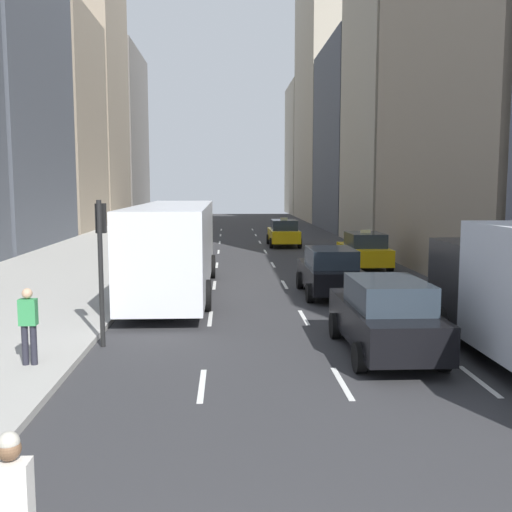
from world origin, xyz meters
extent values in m
cube|color=#ADAAA3|center=(-7.00, 27.00, 0.07)|extent=(8.00, 66.00, 0.15)
cube|color=white|center=(-0.20, 8.00, 0.01)|extent=(0.12, 2.00, 0.01)
cube|color=white|center=(-0.20, 14.00, 0.01)|extent=(0.12, 2.00, 0.01)
cube|color=white|center=(-0.20, 20.00, 0.01)|extent=(0.12, 2.00, 0.01)
cube|color=white|center=(-0.20, 26.00, 0.01)|extent=(0.12, 2.00, 0.01)
cube|color=white|center=(-0.20, 32.00, 0.01)|extent=(0.12, 2.00, 0.01)
cube|color=white|center=(-0.20, 38.00, 0.01)|extent=(0.12, 2.00, 0.01)
cube|color=white|center=(-0.20, 44.00, 0.01)|extent=(0.12, 2.00, 0.01)
cube|color=white|center=(-0.20, 50.00, 0.01)|extent=(0.12, 2.00, 0.01)
cube|color=white|center=(2.60, 8.00, 0.01)|extent=(0.12, 2.00, 0.01)
cube|color=white|center=(2.60, 14.00, 0.01)|extent=(0.12, 2.00, 0.01)
cube|color=white|center=(2.60, 20.00, 0.01)|extent=(0.12, 2.00, 0.01)
cube|color=white|center=(2.60, 26.00, 0.01)|extent=(0.12, 2.00, 0.01)
cube|color=white|center=(2.60, 32.00, 0.01)|extent=(0.12, 2.00, 0.01)
cube|color=white|center=(2.60, 38.00, 0.01)|extent=(0.12, 2.00, 0.01)
cube|color=white|center=(2.60, 44.00, 0.01)|extent=(0.12, 2.00, 0.01)
cube|color=white|center=(2.60, 50.00, 0.01)|extent=(0.12, 2.00, 0.01)
cube|color=white|center=(5.40, 8.00, 0.01)|extent=(0.12, 2.00, 0.01)
cube|color=white|center=(5.40, 14.00, 0.01)|extent=(0.12, 2.00, 0.01)
cube|color=white|center=(5.40, 20.00, 0.01)|extent=(0.12, 2.00, 0.01)
cube|color=white|center=(5.40, 26.00, 0.01)|extent=(0.12, 2.00, 0.01)
cube|color=white|center=(5.40, 32.00, 0.01)|extent=(0.12, 2.00, 0.01)
cube|color=white|center=(5.40, 38.00, 0.01)|extent=(0.12, 2.00, 0.01)
cube|color=white|center=(5.40, 44.00, 0.01)|extent=(0.12, 2.00, 0.01)
cube|color=white|center=(5.40, 50.00, 0.01)|extent=(0.12, 2.00, 0.01)
cube|color=gray|center=(-14.00, 49.08, 9.21)|extent=(6.00, 11.71, 18.42)
cube|color=gray|center=(-14.00, 61.90, 15.54)|extent=(6.00, 12.63, 31.08)
cube|color=slate|center=(-14.00, 77.47, 10.68)|extent=(6.00, 16.60, 21.35)
cube|color=#A89E89|center=(12.00, 37.20, 14.79)|extent=(6.00, 10.80, 29.58)
cube|color=#4C515B|center=(12.00, 50.05, 8.14)|extent=(6.00, 14.14, 16.28)
cube|color=#A89E89|center=(12.00, 65.86, 14.61)|extent=(6.00, 16.85, 29.22)
cube|color=#A89E89|center=(12.00, 80.86, 8.88)|extent=(6.00, 11.89, 17.76)
cube|color=yellow|center=(6.80, 24.44, 0.71)|extent=(1.80, 4.40, 0.76)
cube|color=#28333D|center=(6.80, 24.18, 1.41)|extent=(1.58, 2.29, 0.64)
cube|color=#F2E599|center=(6.80, 24.18, 1.80)|extent=(0.44, 0.20, 0.14)
cylinder|color=black|center=(5.90, 25.81, 0.33)|extent=(0.22, 0.66, 0.66)
cylinder|color=black|center=(7.70, 25.81, 0.33)|extent=(0.22, 0.66, 0.66)
cylinder|color=black|center=(5.90, 23.08, 0.33)|extent=(0.22, 0.66, 0.66)
cylinder|color=black|center=(7.70, 23.08, 0.33)|extent=(0.22, 0.66, 0.66)
cube|color=yellow|center=(4.00, 35.31, 0.71)|extent=(1.80, 4.40, 0.76)
cube|color=#28333D|center=(4.00, 35.04, 1.41)|extent=(1.58, 2.29, 0.64)
cube|color=#F2E599|center=(4.00, 35.04, 1.80)|extent=(0.44, 0.20, 0.14)
cylinder|color=black|center=(3.10, 36.67, 0.33)|extent=(0.22, 0.66, 0.66)
cylinder|color=black|center=(4.90, 36.67, 0.33)|extent=(0.22, 0.66, 0.66)
cylinder|color=black|center=(3.10, 33.94, 0.33)|extent=(0.22, 0.66, 0.66)
cylinder|color=black|center=(4.90, 33.94, 0.33)|extent=(0.22, 0.66, 0.66)
cube|color=black|center=(4.00, 10.13, 0.74)|extent=(1.80, 4.67, 0.83)
cube|color=#28333D|center=(4.00, 9.85, 1.48)|extent=(1.58, 2.43, 0.64)
cylinder|color=black|center=(3.10, 11.58, 0.33)|extent=(0.22, 0.66, 0.66)
cylinder|color=black|center=(4.90, 11.58, 0.33)|extent=(0.22, 0.66, 0.66)
cylinder|color=black|center=(3.10, 8.68, 0.33)|extent=(0.22, 0.66, 0.66)
cylinder|color=black|center=(4.90, 8.68, 0.33)|extent=(0.22, 0.66, 0.66)
cube|color=black|center=(4.00, 17.69, 0.71)|extent=(1.80, 4.48, 0.76)
cube|color=#28333D|center=(4.00, 17.42, 1.41)|extent=(1.58, 2.33, 0.64)
cylinder|color=black|center=(3.10, 19.08, 0.33)|extent=(0.22, 0.66, 0.66)
cylinder|color=black|center=(4.90, 19.08, 0.33)|extent=(0.22, 0.66, 0.66)
cylinder|color=black|center=(3.10, 16.30, 0.33)|extent=(0.22, 0.66, 0.66)
cylinder|color=black|center=(4.90, 16.30, 0.33)|extent=(0.22, 0.66, 0.66)
cube|color=silver|center=(-1.60, 18.29, 1.80)|extent=(2.50, 11.60, 2.90)
cube|color=#28333D|center=(-1.60, 24.04, 2.15)|extent=(2.30, 0.12, 1.40)
cube|color=#28333D|center=(-2.81, 18.29, 2.15)|extent=(0.08, 9.86, 1.10)
cube|color=yellow|center=(-1.60, 24.04, 3.05)|extent=(1.50, 0.10, 0.36)
cylinder|color=black|center=(-2.85, 21.89, 0.50)|extent=(0.30, 1.00, 1.00)
cylinder|color=black|center=(-0.35, 21.89, 0.50)|extent=(0.30, 1.00, 1.00)
cylinder|color=black|center=(-2.85, 15.10, 0.50)|extent=(0.30, 1.00, 1.00)
cylinder|color=black|center=(-0.35, 15.10, 0.50)|extent=(0.30, 1.00, 1.00)
cube|color=#262628|center=(6.80, 11.08, 1.50)|extent=(2.10, 2.40, 2.10)
cube|color=#28333D|center=(6.80, 12.23, 1.80)|extent=(1.90, 0.10, 0.90)
cylinder|color=black|center=(5.75, 11.08, 0.45)|extent=(0.28, 0.90, 0.90)
cube|color=silver|center=(-1.66, 1.75, 1.19)|extent=(0.36, 0.22, 0.56)
sphere|color=brown|center=(-1.66, 1.75, 1.58)|extent=(0.22, 0.22, 0.22)
sphere|color=#B2AD9E|center=(-1.66, 1.75, 1.65)|extent=(0.20, 0.20, 0.20)
cylinder|color=#23232D|center=(-3.98, 9.09, 0.58)|extent=(0.14, 0.14, 0.86)
cylinder|color=#23232D|center=(-3.80, 9.09, 0.58)|extent=(0.14, 0.14, 0.86)
cube|color=#338C4C|center=(-3.89, 9.09, 1.29)|extent=(0.36, 0.22, 0.56)
sphere|color=tan|center=(-3.89, 9.09, 1.69)|extent=(0.22, 0.22, 0.22)
cylinder|color=black|center=(-2.75, 11.02, 1.80)|extent=(0.12, 0.12, 3.60)
cube|color=black|center=(-2.75, 11.20, 3.15)|extent=(0.24, 0.20, 0.72)
sphere|color=red|center=(-2.75, 11.31, 3.38)|extent=(0.14, 0.14, 0.14)
sphere|color=#4C3F14|center=(-2.75, 11.31, 3.15)|extent=(0.14, 0.14, 0.14)
sphere|color=#198C2D|center=(-2.75, 11.31, 2.92)|extent=(0.14, 0.14, 0.14)
camera|label=1|loc=(0.31, -3.50, 3.94)|focal=42.00mm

